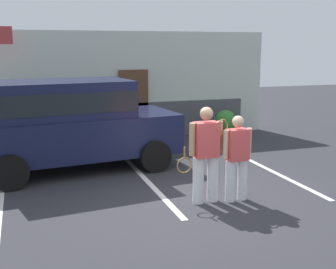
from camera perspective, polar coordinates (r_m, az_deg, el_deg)
The scene contains 9 objects.
ground_plane at distance 8.13m, azimuth 4.15°, elevation -8.78°, with size 40.00×40.00×0.00m, color #2D2D33.
parking_stripe_0 at distance 8.99m, azimuth -20.81°, elevation -7.50°, with size 0.12×4.40×0.01m, color silver.
parking_stripe_1 at distance 9.30m, azimuth -2.60°, elevation -6.12°, with size 0.12×4.40×0.01m, color silver.
parking_stripe_2 at distance 10.44m, azimuth 12.94°, elevation -4.45°, with size 0.12×4.40×0.01m, color silver.
house_frontage at distance 13.51m, azimuth -5.77°, elevation 5.89°, with size 9.23×0.40×3.23m.
parked_suv at distance 10.18m, azimuth -12.50°, elevation 1.77°, with size 4.79×2.58×2.05m.
tennis_player_man at distance 7.91m, azimuth 4.87°, elevation -2.50°, with size 0.91×0.30×1.75m.
tennis_player_woman at distance 8.09m, azimuth 8.87°, elevation -2.85°, with size 0.73×0.28×1.58m.
potted_plant_by_porch at distance 13.58m, azimuth 7.42°, elevation 1.50°, with size 0.67×0.67×0.88m.
Camera 1 is at (-2.97, -7.03, 2.80)m, focal length 47.14 mm.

